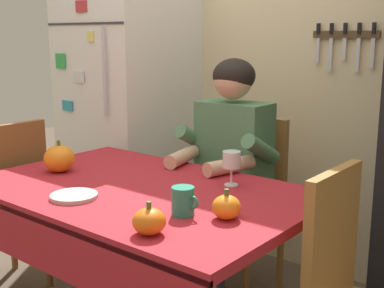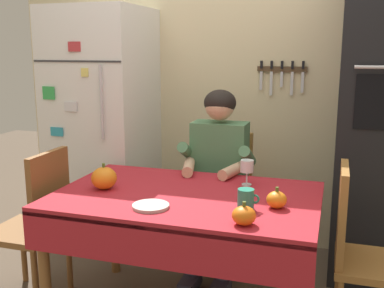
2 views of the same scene
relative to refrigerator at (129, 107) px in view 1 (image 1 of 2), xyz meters
The scene contains 12 objects.
back_wall_assembly 1.15m from the refrigerator, 21.31° to the left, with size 3.70×0.13×2.60m.
refrigerator is the anchor object (origin of this frame).
dining_table 1.32m from the refrigerator, 42.91° to the right, with size 1.40×0.90×0.74m.
chair_behind_person 1.05m from the refrigerator, ahead, with size 0.40×0.40×0.93m.
seated_person 1.02m from the refrigerator, 16.05° to the right, with size 0.47×0.55×1.25m.
chair_left_side 1.02m from the refrigerator, 87.00° to the right, with size 0.40×0.40×0.93m.
coffee_mug 1.65m from the refrigerator, 37.63° to the right, with size 0.11×0.08×0.10m.
wine_glass 1.37m from the refrigerator, 26.25° to the right, with size 0.07×0.07×0.15m.
pumpkin_large 1.72m from the refrigerator, 33.16° to the right, with size 0.10×0.10×0.11m.
pumpkin_medium 1.80m from the refrigerator, 42.15° to the right, with size 0.11×0.11×0.11m.
pumpkin_small 1.04m from the refrigerator, 61.82° to the right, with size 0.14×0.14×0.15m.
serving_tray 1.42m from the refrigerator, 52.75° to the right, with size 0.18×0.18×0.02m, color #B7B2A8.
Camera 1 is at (1.44, -1.34, 1.35)m, focal length 47.82 mm.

